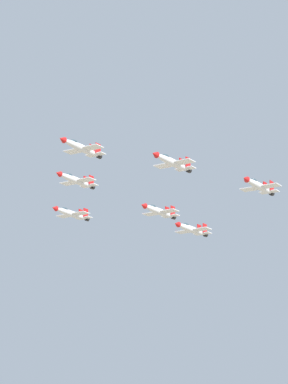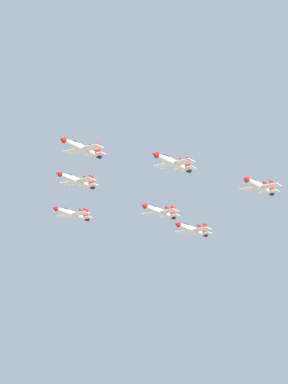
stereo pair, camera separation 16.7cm
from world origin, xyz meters
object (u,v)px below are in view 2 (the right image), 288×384
Objects in this scene: jet_trailing at (192,229)px; jet_right_wingman at (76,180)px; jet_right_outer at (71,214)px; jet_slot_rear at (159,211)px; jet_lead at (81,148)px; jet_left_outer at (259,186)px; jet_left_wingman at (172,162)px.

jet_right_wingman is at bearing -22.12° from jet_trailing.
jet_right_outer is 0.96× the size of jet_trailing.
jet_right_wingman is 20.58m from jet_right_outer.
jet_right_outer reaches higher than jet_slot_rear.
jet_right_wingman reaches higher than jet_right_outer.
jet_right_wingman is at bearing 40.94° from jet_right_outer.
jet_right_wingman is 0.95× the size of jet_trailing.
jet_lead is at bearing 40.94° from jet_right_outer.
jet_right_outer reaches higher than jet_trailing.
jet_left_outer is at bearing 90.58° from jet_slot_rear.
jet_lead is at bearing -39.49° from jet_left_wingman.
jet_lead is 41.08m from jet_left_outer.
jet_right_outer is at bearing -58.63° from jet_trailing.
jet_trailing is at bearing 179.34° from jet_lead.
jet_right_outer is 30.95m from jet_trailing.
jet_left_wingman is at bearing 69.16° from jet_right_outer.
jet_lead is 1.01× the size of jet_right_wingman.
jet_left_outer is 1.04× the size of jet_slot_rear.
jet_trailing is at bearing 156.72° from jet_right_wingman.
jet_left_wingman is 42.62m from jet_right_outer.
jet_left_wingman is 1.04× the size of jet_right_outer.
jet_slot_rear is at bearing 139.38° from jet_right_wingman.
jet_right_wingman is 21.24m from jet_slot_rear.
jet_left_wingman is 1.01× the size of jet_left_outer.
jet_right_wingman is 42.71m from jet_left_outer.
jet_left_outer is 1.04× the size of jet_right_outer.
jet_lead reaches higher than jet_left_wingman.
jet_slot_rear is at bearing -138.77° from jet_left_wingman.
jet_left_wingman is at bearing 89.74° from jet_right_wingman.
jet_right_wingman is 34.53m from jet_trailing.
jet_lead is at bearing 40.11° from jet_right_wingman.
jet_lead is 20.42m from jet_right_wingman.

